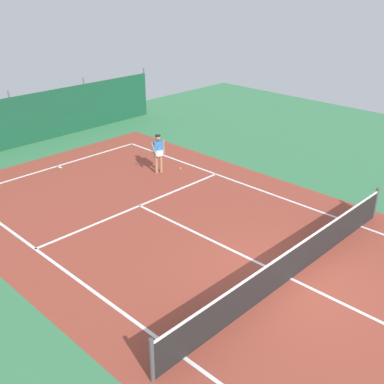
% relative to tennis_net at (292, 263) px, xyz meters
% --- Properties ---
extents(ground_plane, '(36.00, 36.00, 0.00)m').
position_rel_tennis_net_xyz_m(ground_plane, '(0.00, 0.00, -0.51)').
color(ground_plane, '#387A4C').
extents(court_surface, '(11.02, 26.60, 0.01)m').
position_rel_tennis_net_xyz_m(court_surface, '(0.00, 0.00, -0.51)').
color(court_surface, brown).
rests_on(court_surface, ground).
extents(tennis_net, '(10.12, 0.10, 1.10)m').
position_rel_tennis_net_xyz_m(tennis_net, '(0.00, 0.00, 0.00)').
color(tennis_net, black).
rests_on(tennis_net, ground).
extents(back_fence, '(16.30, 0.98, 2.70)m').
position_rel_tennis_net_xyz_m(back_fence, '(-0.00, 15.96, 0.16)').
color(back_fence, '#14472D').
rests_on(back_fence, ground).
extents(tennis_player, '(0.85, 0.63, 1.64)m').
position_rel_tennis_net_xyz_m(tennis_player, '(2.57, 8.22, 0.45)').
color(tennis_player, '#9E7051').
rests_on(tennis_player, ground).
extents(tennis_ball_near_player, '(0.07, 0.07, 0.07)m').
position_rel_tennis_net_xyz_m(tennis_ball_near_player, '(3.49, 7.88, -0.48)').
color(tennis_ball_near_player, '#CCDB33').
rests_on(tennis_ball_near_player, ground).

